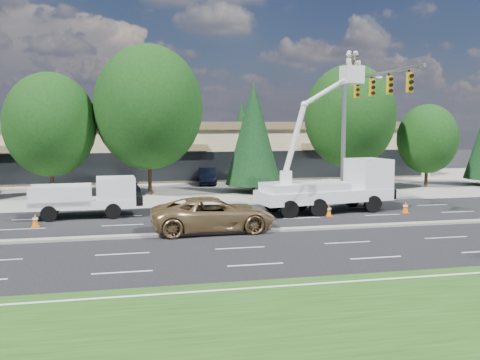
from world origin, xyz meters
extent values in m
plane|color=black|center=(0.00, 0.00, 0.00)|extent=(140.00, 140.00, 0.00)
cube|color=gray|center=(0.00, 20.00, 0.01)|extent=(140.00, 22.00, 0.01)
cube|color=#194212|center=(0.00, -13.00, 0.01)|extent=(140.00, 10.00, 0.01)
cube|color=gray|center=(0.00, 0.00, 0.06)|extent=(120.00, 0.55, 0.12)
cube|color=tan|center=(0.00, 30.00, 2.50)|extent=(50.00, 15.00, 5.00)
cube|color=brown|center=(0.00, 30.00, 5.15)|extent=(50.40, 15.40, 0.70)
cube|color=black|center=(0.00, 22.45, 1.50)|extent=(48.00, 0.12, 2.60)
cylinder|color=#332114|center=(-10.00, 15.00, 1.46)|extent=(0.28, 0.28, 2.93)
ellipsoid|color=black|center=(-10.00, 15.00, 5.28)|extent=(6.50, 6.50, 7.48)
cylinder|color=#332114|center=(-3.00, 15.00, 1.81)|extent=(0.28, 0.28, 3.63)
ellipsoid|color=black|center=(-3.00, 15.00, 6.55)|extent=(8.06, 8.06, 9.27)
cylinder|color=#332114|center=(5.00, 15.00, 0.40)|extent=(0.26, 0.26, 0.80)
cone|color=black|center=(5.00, 15.00, 4.63)|extent=(4.38, 4.38, 8.00)
cylinder|color=#332114|center=(13.00, 15.00, 1.64)|extent=(0.28, 0.28, 3.28)
ellipsoid|color=black|center=(13.00, 15.00, 5.92)|extent=(7.28, 7.28, 8.37)
cylinder|color=#332114|center=(20.00, 15.00, 1.13)|extent=(0.28, 0.28, 2.26)
ellipsoid|color=black|center=(20.00, 15.00, 4.08)|extent=(5.02, 5.02, 5.77)
cylinder|color=#332114|center=(-18.00, 42.00, 0.40)|extent=(0.26, 0.26, 0.80)
cone|color=black|center=(-18.00, 42.00, 4.62)|extent=(4.37, 4.37, 7.99)
cylinder|color=#332114|center=(-4.00, 42.00, 0.40)|extent=(0.26, 0.26, 0.80)
cone|color=black|center=(-4.00, 42.00, 6.08)|extent=(5.75, 5.75, 10.51)
cylinder|color=#332114|center=(10.00, 42.00, 0.40)|extent=(0.26, 0.26, 0.80)
cone|color=black|center=(10.00, 42.00, 4.41)|extent=(4.17, 4.17, 7.62)
cylinder|color=#332114|center=(22.00, 42.00, 0.40)|extent=(0.26, 0.26, 0.80)
cone|color=black|center=(22.00, 42.00, 5.18)|extent=(4.90, 4.90, 8.96)
cylinder|color=gray|center=(10.00, 9.20, 4.50)|extent=(0.32, 0.32, 9.00)
cylinder|color=gray|center=(10.00, 4.20, 8.30)|extent=(0.20, 10.00, 0.20)
cylinder|color=gray|center=(11.30, 9.20, 8.60)|extent=(2.60, 0.12, 0.12)
cube|color=gold|center=(10.00, 7.20, 7.55)|extent=(0.32, 0.22, 1.05)
cube|color=gold|center=(10.00, 5.00, 7.55)|extent=(0.32, 0.22, 1.05)
cube|color=gold|center=(10.00, 2.80, 7.55)|extent=(0.32, 0.22, 1.05)
cube|color=gold|center=(10.00, 0.60, 7.55)|extent=(0.32, 0.22, 1.05)
cube|color=white|center=(-7.24, 6.20, 0.84)|extent=(6.00, 2.42, 0.44)
cube|color=white|center=(-5.37, 6.28, 1.53)|extent=(2.26, 2.21, 1.48)
cube|color=black|center=(-4.73, 6.31, 1.72)|extent=(0.16, 1.87, 0.99)
cube|color=white|center=(-8.46, 7.08, 1.33)|extent=(3.36, 0.44, 1.08)
cube|color=white|center=(-8.38, 5.21, 1.33)|extent=(3.36, 0.44, 1.08)
cube|color=white|center=(7.00, 4.91, 1.04)|extent=(8.62, 3.75, 0.73)
cube|color=white|center=(10.09, 5.39, 2.14)|extent=(2.44, 2.74, 2.08)
cube|color=black|center=(10.86, 5.51, 2.29)|extent=(0.40, 2.07, 1.25)
cube|color=white|center=(5.66, 4.70, 1.61)|extent=(5.31, 3.14, 0.52)
cylinder|color=white|center=(4.43, 4.51, 2.19)|extent=(0.73, 0.73, 0.83)
cube|color=white|center=(8.75, 5.18, 8.31)|extent=(1.28, 1.10, 1.13)
imported|color=beige|center=(8.52, 5.15, 8.73)|extent=(0.53, 0.71, 1.80)
imported|color=beige|center=(8.98, 5.22, 8.73)|extent=(0.81, 0.97, 1.80)
ellipsoid|color=white|center=(8.52, 5.15, 9.64)|extent=(0.27, 0.27, 0.19)
ellipsoid|color=white|center=(8.98, 5.22, 9.64)|extent=(0.27, 0.27, 0.19)
cube|color=orange|center=(-9.47, 3.73, 0.01)|extent=(0.40, 0.40, 0.03)
cone|color=orange|center=(-9.47, 3.73, 0.35)|extent=(0.36, 0.36, 0.70)
cylinder|color=white|center=(-9.47, 3.73, 0.42)|extent=(0.29, 0.29, 0.10)
cube|color=orange|center=(-0.98, 3.63, 0.01)|extent=(0.40, 0.40, 0.03)
cone|color=orange|center=(-0.98, 3.63, 0.35)|extent=(0.36, 0.36, 0.70)
cylinder|color=white|center=(-0.98, 3.63, 0.42)|extent=(0.29, 0.29, 0.10)
cube|color=orange|center=(0.06, 3.25, 0.01)|extent=(0.40, 0.40, 0.03)
cone|color=orange|center=(0.06, 3.25, 0.35)|extent=(0.36, 0.36, 0.70)
cylinder|color=white|center=(0.06, 3.25, 0.42)|extent=(0.29, 0.29, 0.10)
cube|color=orange|center=(6.76, 3.54, 0.01)|extent=(0.40, 0.40, 0.03)
cone|color=orange|center=(6.76, 3.54, 0.35)|extent=(0.36, 0.36, 0.70)
cylinder|color=white|center=(6.76, 3.54, 0.42)|extent=(0.29, 0.29, 0.10)
cube|color=orange|center=(11.71, 3.62, 0.01)|extent=(0.40, 0.40, 0.03)
cone|color=orange|center=(11.71, 3.62, 0.35)|extent=(0.36, 0.36, 0.70)
cylinder|color=white|center=(11.71, 3.62, 0.42)|extent=(0.29, 0.29, 0.10)
imported|color=olive|center=(-0.55, 0.60, 0.87)|extent=(6.32, 3.05, 1.73)
imported|color=black|center=(-4.68, 16.00, 0.68)|extent=(2.12, 4.16, 1.36)
imported|color=black|center=(2.26, 21.00, 0.71)|extent=(1.98, 4.46, 1.42)
camera|label=1|loc=(-4.82, -25.44, 5.44)|focal=40.00mm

